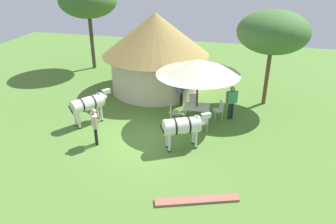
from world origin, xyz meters
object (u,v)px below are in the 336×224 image
thatched_hut (156,50)px  acacia_tree_behind_hut (273,32)px  patio_dining_table (197,108)px  patio_chair_west_end (173,111)px  acacia_tree_right_background (88,1)px  zebra_by_umbrella (88,104)px  standing_watcher (95,123)px  guest_beside_umbrella (182,89)px  zebra_nearest_camera (183,126)px  patio_chair_near_hut (203,121)px  shade_umbrella (198,67)px  guest_behind_table (232,100)px  patio_chair_east_end (219,109)px  patio_chair_near_lawn (194,101)px

thatched_hut → acacia_tree_behind_hut: (6.23, -0.56, 1.43)m
patio_dining_table → patio_chair_west_end: patio_chair_west_end is taller
acacia_tree_right_background → patio_chair_west_end: bearing=-42.5°
zebra_by_umbrella → standing_watcher: bearing=-21.7°
guest_beside_umbrella → zebra_nearest_camera: (0.92, -4.09, 0.06)m
thatched_hut → zebra_by_umbrella: bearing=-110.9°
standing_watcher → patio_dining_table: bearing=96.4°
standing_watcher → zebra_nearest_camera: 3.68m
patio_chair_near_hut → zebra_by_umbrella: (-5.36, -0.48, 0.50)m
patio_chair_west_end → shade_umbrella: bearing=90.0°
patio_dining_table → standing_watcher: (-3.76, -3.25, 0.35)m
shade_umbrella → guest_behind_table: shade_umbrella is taller
acacia_tree_behind_hut → patio_dining_table: bearing=-138.5°
shade_umbrella → zebra_by_umbrella: shade_umbrella is taller
patio_chair_near_hut → patio_chair_east_end: bearing=45.2°
patio_chair_east_end → zebra_by_umbrella: size_ratio=0.47×
patio_chair_west_end → zebra_nearest_camera: 2.53m
acacia_tree_right_background → standing_watcher: bearing=-64.2°
zebra_nearest_camera → thatched_hut: bearing=176.8°
patio_chair_near_lawn → guest_behind_table: bearing=147.2°
guest_beside_umbrella → standing_watcher: bearing=-19.7°
acacia_tree_behind_hut → thatched_hut: bearing=174.8°
acacia_tree_behind_hut → patio_chair_near_hut: bearing=-125.2°
patio_chair_near_lawn → guest_behind_table: size_ratio=0.53×
shade_umbrella → acacia_tree_right_background: 10.70m
thatched_hut → patio_chair_near_lawn: size_ratio=6.78×
standing_watcher → patio_chair_near_lawn: bearing=107.4°
patio_chair_west_end → guest_beside_umbrella: 1.86m
patio_chair_east_end → zebra_nearest_camera: zebra_nearest_camera is taller
zebra_nearest_camera → patio_chair_near_hut: bearing=130.5°
patio_chair_east_end → guest_beside_umbrella: size_ratio=0.56×
thatched_hut → standing_watcher: (-0.77, -6.68, -1.43)m
guest_beside_umbrella → shade_umbrella: bearing=46.0°
guest_behind_table → thatched_hut: bearing=122.0°
guest_behind_table → acacia_tree_behind_hut: 4.00m
thatched_hut → patio_chair_near_hut: bearing=-52.3°
patio_dining_table → acacia_tree_right_background: (-8.41, 6.35, 3.93)m
zebra_by_umbrella → acacia_tree_behind_hut: size_ratio=0.39×
guest_beside_umbrella → zebra_by_umbrella: guest_beside_umbrella is taller
guest_behind_table → patio_chair_west_end: bearing=172.5°
patio_chair_near_hut → acacia_tree_right_background: acacia_tree_right_background is taller
patio_dining_table → acacia_tree_behind_hut: acacia_tree_behind_hut is taller
patio_chair_east_end → standing_watcher: (-4.82, -3.73, 0.48)m
patio_chair_east_end → acacia_tree_behind_hut: 4.65m
zebra_nearest_camera → acacia_tree_behind_hut: (3.37, 5.50, 2.84)m
patio_chair_east_end → patio_chair_near_lawn: bearing=41.4°
thatched_hut → patio_dining_table: size_ratio=4.60×
zebra_nearest_camera → guest_beside_umbrella: bearing=164.2°
shade_umbrella → standing_watcher: shade_umbrella is taller
patio_chair_east_end → guest_beside_umbrella: (-2.11, 0.99, 0.44)m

